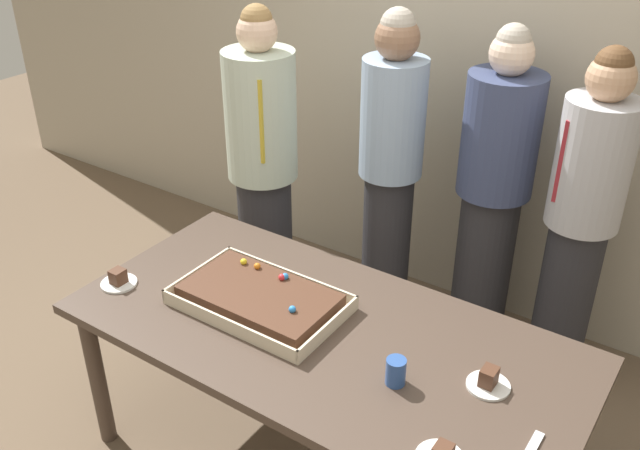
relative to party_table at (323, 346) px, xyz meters
name	(u,v)px	position (x,y,z in m)	size (l,w,h in m)	color
interior_back_panel	(506,42)	(0.00, 1.60, 0.83)	(8.00, 0.12, 3.00)	#B2A893
party_table	(323,346)	(0.00, 0.00, 0.00)	(1.97, 0.95, 0.75)	#47382D
sheet_cake	(260,299)	(-0.29, -0.01, 0.12)	(0.67, 0.41, 0.10)	beige
plated_slice_near_right	(119,280)	(-0.88, -0.23, 0.10)	(0.15, 0.15, 0.07)	white
plated_slice_far_left	(488,381)	(0.64, 0.06, 0.10)	(0.15, 0.15, 0.08)	white
drink_cup_nearest	(396,371)	(0.37, -0.10, 0.13)	(0.07, 0.07, 0.10)	#2D5199
person_serving_front	(263,169)	(-0.91, 0.79, 0.21)	(0.36, 0.36, 1.72)	#28282D
person_green_shirt_behind	(493,193)	(0.17, 1.23, 0.19)	(0.36, 0.36, 1.69)	#28282D
person_striped_tie_right	(390,172)	(-0.33, 1.08, 0.23)	(0.32, 0.32, 1.72)	#28282D
person_far_right_suit	(581,222)	(0.61, 1.17, 0.20)	(0.33, 0.33, 1.67)	#28282D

